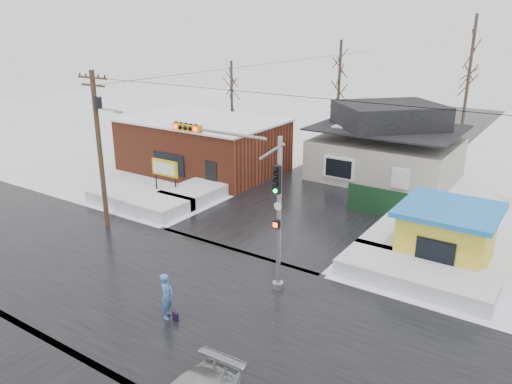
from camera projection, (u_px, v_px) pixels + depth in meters
The scene contains 19 objects.
ground at pixel (167, 291), 22.29m from camera, with size 120.00×120.00×0.00m, color white.
road_ns at pixel (167, 291), 22.28m from camera, with size 10.00×120.00×0.02m, color black.
road_ew at pixel (167, 291), 22.28m from camera, with size 120.00×10.00×0.02m, color black.
snowbank_nw at pixel (139, 201), 32.40m from camera, with size 7.00×3.00×0.80m, color white.
snowbank_ne at pixel (416, 275), 22.92m from camera, with size 7.00×3.00×0.80m, color white.
snowbank_nside_w at pixel (212, 186), 35.27m from camera, with size 3.00×8.00×0.80m, color white.
snowbank_nside_e at pixel (407, 229), 27.91m from camera, with size 3.00×8.00×0.80m, color white.
traffic_signal at pixel (248, 187), 21.87m from camera, with size 6.05×0.68×7.00m.
utility_pole at pixel (100, 142), 27.55m from camera, with size 3.15×0.44×9.00m.
brick_building at pixel (203, 144), 39.97m from camera, with size 12.20×8.20×4.12m.
marquee_sign at pixel (165, 169), 33.86m from camera, with size 2.20×0.21×2.55m.
house at pixel (387, 144), 37.67m from camera, with size 10.40×8.40×5.76m.
kiosk at pixel (447, 234), 24.67m from camera, with size 4.60×4.60×2.88m.
fence at pixel (411, 209), 29.58m from camera, with size 8.00×0.12×1.80m, color black.
tree_far_left at pixel (340, 65), 42.25m from camera, with size 3.00×3.00×10.00m.
tree_far_mid at pixel (473, 47), 38.05m from camera, with size 3.00×3.00×12.00m.
tree_far_west at pixel (231, 79), 46.46m from camera, with size 3.00×3.00×8.00m.
pedestrian at pixel (167, 296), 20.02m from camera, with size 0.71×0.47×1.95m, color #416EB7.
shopping_bag at pixel (176, 317), 20.03m from camera, with size 0.28×0.12×0.35m, color black.
Camera 1 is at (14.25, -14.09, 11.43)m, focal length 35.00 mm.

